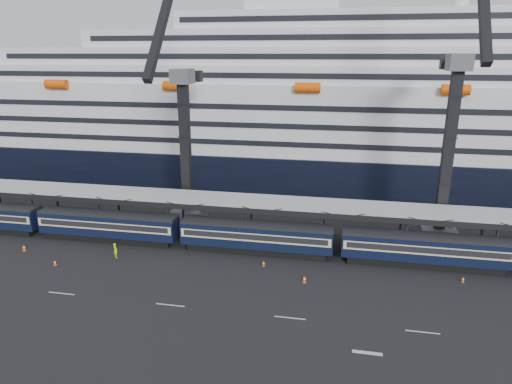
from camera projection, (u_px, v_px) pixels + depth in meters
The scene contains 13 objects.
ground at pixel (314, 299), 46.59m from camera, with size 260.00×260.00×0.00m, color black.
lane_markings at pixel (403, 338), 40.19m from camera, with size 111.00×4.27×0.02m.
train at pixel (283, 238), 56.19m from camera, with size 133.05×3.00×4.05m.
canopy at pixel (324, 207), 58.20m from camera, with size 130.00×6.25×5.53m.
cruise_ship at pixel (328, 117), 86.35m from camera, with size 214.09×28.84×34.00m.
crane_dark_near at pixel (184, 143), 64.22m from camera, with size 4.50×17.75×35.08m.
crane_dark_mid at pixel (450, 143), 56.44m from camera, with size 4.50×18.24×39.64m.
worker at pixel (115, 250), 55.66m from camera, with size 0.70×0.46×1.92m, color #BAF10C.
traffic_cone_a at pixel (24, 248), 57.76m from camera, with size 0.43×0.43×0.87m.
traffic_cone_b at pixel (55, 263), 53.82m from camera, with size 0.35×0.35×0.70m.
traffic_cone_c at pixel (264, 263), 53.68m from camera, with size 0.33×0.33×0.67m.
traffic_cone_d at pixel (305, 279), 49.79m from camera, with size 0.42×0.42×0.84m.
traffic_cone_e at pixel (463, 279), 49.86m from camera, with size 0.34×0.34×0.68m.
Camera 1 is at (2.08, -41.74, 24.07)m, focal length 32.00 mm.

